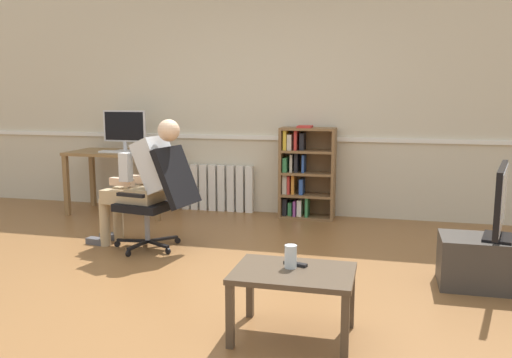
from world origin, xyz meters
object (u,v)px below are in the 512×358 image
computer_desk (122,160)px  bookshelf (303,173)px  imac_monitor (124,128)px  person_seated (143,180)px  tv_stand (496,263)px  radiator (217,188)px  keyboard (116,152)px  coffee_table (293,280)px  computer_mouse (135,152)px  drinking_glass (291,257)px  spare_remote (295,264)px  tv_screen (501,201)px  office_chair (160,195)px

computer_desk → bookshelf: bearing=7.6°
imac_monitor → person_seated: (0.91, -1.39, -0.39)m
computer_desk → tv_stand: bearing=-22.7°
bookshelf → radiator: 1.12m
imac_monitor → computer_desk: bearing=-98.4°
keyboard → bookshelf: bookshelf is taller
coffee_table → person_seated: bearing=138.2°
computer_mouse → coffee_table: 3.62m
radiator → tv_stand: radiator is taller
bookshelf → imac_monitor: bearing=-174.4°
keyboard → drinking_glass: keyboard is taller
radiator → drinking_glass: (1.51, -3.17, 0.20)m
spare_remote → radiator: bearing=45.3°
imac_monitor → tv_stand: size_ratio=0.68×
computer_desk → person_seated: person_seated is taller
bookshelf → tv_stand: bookshelf is taller
computer_desk → imac_monitor: (0.01, 0.08, 0.39)m
computer_mouse → tv_stand: bearing=-22.5°
imac_monitor → coffee_table: (2.60, -2.91, -0.68)m
computer_desk → bookshelf: 2.19m
computer_mouse → tv_screen: 4.00m
keyboard → computer_mouse: bearing=4.8°
imac_monitor → office_chair: size_ratio=0.56×
office_chair → coffee_table: bearing=55.5°
keyboard → tv_screen: tv_screen is taller
drinking_glass → keyboard: bearing=134.3°
keyboard → computer_desk: bearing=92.6°
office_chair → person_seated: (-0.18, 0.03, 0.13)m
coffee_table → tv_screen: bearing=41.5°
tv_stand → office_chair: bearing=173.9°
keyboard → radiator: size_ratio=0.44×
radiator → office_chair: size_ratio=0.94×
radiator → spare_remote: size_ratio=6.13×
imac_monitor → spare_remote: 3.87m
coffee_table → imac_monitor: bearing=131.9°
tv_stand → spare_remote: (-1.33, -1.08, 0.23)m
coffee_table → spare_remote: (-0.01, 0.10, 0.07)m
bookshelf → tv_stand: 2.65m
radiator → office_chair: (0.02, -1.73, 0.24)m
radiator → spare_remote: 3.48m
tv_screen → spare_remote: size_ratio=5.24×
computer_desk → person_seated: (0.92, -1.31, 0.00)m
tv_screen → spare_remote: 1.73m
bookshelf → office_chair: bearing=-123.3°
computer_mouse → radiator: 1.09m
coffee_table → radiator: bearing=115.5°
computer_desk → tv_stand: 4.30m
drinking_glass → tv_screen: bearing=39.8°
radiator → drinking_glass: size_ratio=6.59×
person_seated → tv_screen: (3.02, -0.34, 0.02)m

